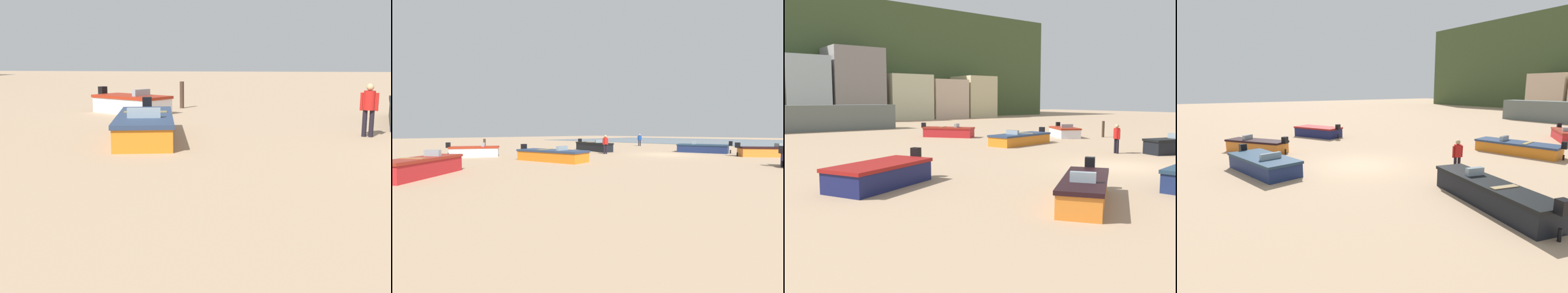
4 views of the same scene
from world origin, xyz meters
TOP-DOWN VIEW (x-y plane):
  - boat_orange_1 at (2.86, 9.58)m, footprint 5.16×2.48m
  - boat_white_2 at (9.46, 11.65)m, footprint 3.14×3.77m
  - mooring_post_near_water at (11.83, 9.76)m, footprint 0.20×0.20m
  - beach_walker_distant at (3.94, 2.92)m, footprint 0.42×0.53m

SIDE VIEW (x-z plane):
  - boat_orange_1 at x=2.86m, z-range -0.15..0.90m
  - boat_white_2 at x=9.46m, z-range -0.15..0.96m
  - mooring_post_near_water at x=11.83m, z-range 0.00..1.28m
  - beach_walker_distant at x=3.94m, z-range 0.14..1.76m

